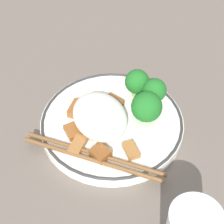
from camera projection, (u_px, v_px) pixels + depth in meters
The scene contains 13 objects.
ground_plane at pixel (112, 127), 0.62m from camera, with size 3.00×3.00×0.00m, color #665B51.
plate at pixel (112, 123), 0.62m from camera, with size 0.23×0.23×0.02m.
rice_mound at pixel (100, 116), 0.59m from camera, with size 0.11×0.08×0.04m.
broccoli_back_left at pixel (147, 107), 0.59m from camera, with size 0.05×0.05×0.06m.
broccoli_back_center at pixel (154, 91), 0.62m from camera, with size 0.04×0.04×0.05m.
broccoli_back_right at pixel (137, 82), 0.63m from camera, with size 0.04×0.04×0.05m.
meat_near_front at pixel (78, 145), 0.57m from camera, with size 0.04×0.04×0.01m.
meat_near_left at pixel (74, 129), 0.59m from camera, with size 0.03×0.03×0.01m.
meat_near_right at pixel (131, 150), 0.56m from camera, with size 0.03×0.02×0.01m.
meat_near_back at pixel (101, 153), 0.56m from camera, with size 0.03×0.03×0.01m.
meat_on_rice_edge at pixel (76, 109), 0.62m from camera, with size 0.04×0.04×0.01m.
meat_mid_left at pixel (112, 103), 0.63m from camera, with size 0.04×0.04×0.01m.
chopsticks at pixel (93, 157), 0.56m from camera, with size 0.17×0.17×0.01m.
Camera 1 is at (-0.37, 0.17, 0.47)m, focal length 60.00 mm.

